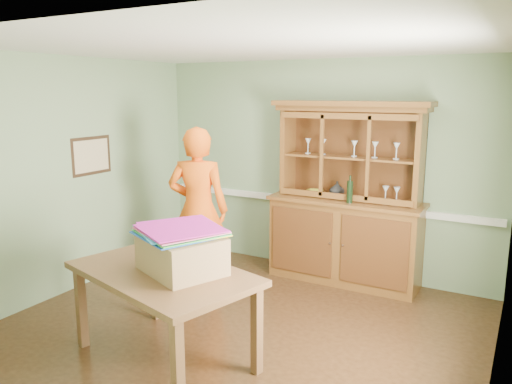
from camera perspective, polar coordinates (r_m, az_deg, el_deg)
The scene contains 14 objects.
floor at distance 5.13m, azimuth -1.93°, elevation -15.30°, with size 4.50×4.50×0.00m, color #4A2E17.
ceiling at distance 4.60m, azimuth -2.16°, elevation 16.34°, with size 4.50×4.50×0.00m, color white.
wall_back at distance 6.45m, azimuth 7.22°, elevation 2.81°, with size 4.50×4.50×0.00m, color gray.
wall_left at distance 6.14m, azimuth -20.32°, elevation 1.75°, with size 4.00×4.00×0.00m, color gray.
wall_right at distance 4.03m, azimuth 26.54°, elevation -3.53°, with size 4.00×4.00×0.00m, color gray.
wall_front at distance 3.20m, azimuth -21.07°, elevation -6.76°, with size 4.50×4.50×0.00m, color gray.
chair_rail at distance 6.50m, azimuth 7.04°, elevation -1.14°, with size 4.41×0.05×0.08m, color white.
framed_map at distance 6.29m, azimuth -18.26°, elevation 3.95°, with size 0.03×0.60×0.46m.
window_panel at distance 3.71m, azimuth 26.17°, elevation -2.34°, with size 0.03×0.96×1.36m.
china_hutch at distance 6.17m, azimuth 10.24°, elevation -3.15°, with size 1.87×0.62×2.20m.
dining_table at distance 4.39m, azimuth -10.57°, elevation -9.99°, with size 1.83×1.37×0.81m.
cardboard_box at distance 4.26m, azimuth -8.50°, elevation -6.99°, with size 0.67×0.54×0.31m, color #95774D.
kite_stack at distance 4.26m, azimuth -8.63°, elevation -4.35°, with size 0.84×0.84×0.06m.
person at distance 5.81m, azimuth -6.62°, elevation -2.03°, with size 0.70×0.46×1.92m, color #FF5F10.
Camera 1 is at (2.38, -3.91, 2.31)m, focal length 35.00 mm.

